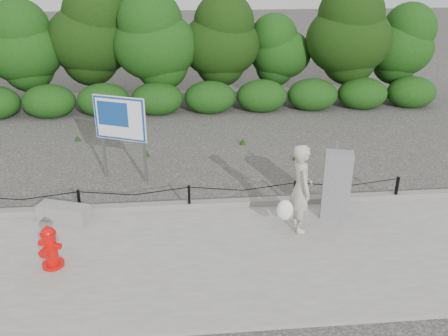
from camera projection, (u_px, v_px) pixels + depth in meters
name	position (u px, v px, depth m)	size (l,w,h in m)	color
ground	(190.00, 211.00, 11.15)	(90.00, 90.00, 0.00)	#2D2B28
sidewalk	(192.00, 260.00, 9.32)	(14.00, 4.00, 0.08)	gray
curb	(189.00, 205.00, 11.14)	(14.00, 0.22, 0.14)	slate
chain_barrier	(189.00, 194.00, 10.96)	(10.06, 0.06, 0.60)	black
treeline	(175.00, 40.00, 18.19)	(20.28, 3.73, 4.59)	black
fire_hydrant	(50.00, 247.00, 8.89)	(0.54, 0.54, 0.88)	red
pedestrian	(300.00, 190.00, 9.92)	(0.78, 0.73, 1.95)	#B8AE9D
concrete_block	(64.00, 212.00, 10.58)	(1.14, 0.40, 0.36)	gray
utility_cabinet	(336.00, 185.00, 10.47)	(0.67, 0.51, 1.74)	gray
advertising_sign	(120.00, 122.00, 12.06)	(1.34, 0.64, 2.30)	slate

